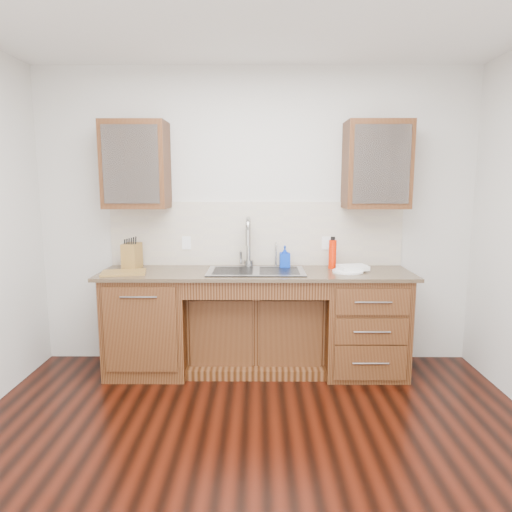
{
  "coord_description": "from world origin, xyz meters",
  "views": [
    {
      "loc": [
        0.02,
        -2.47,
        1.68
      ],
      "look_at": [
        0.0,
        1.4,
        1.05
      ],
      "focal_mm": 32.0,
      "sensor_mm": 36.0,
      "label": 1
    }
  ],
  "objects_px": {
    "soap_bottle": "(285,257)",
    "cutting_board": "(124,273)",
    "knife_block": "(132,256)",
    "plate": "(348,271)",
    "water_bottle": "(332,254)"
  },
  "relations": [
    {
      "from": "plate",
      "to": "knife_block",
      "type": "relative_size",
      "value": 1.17
    },
    {
      "from": "cutting_board",
      "to": "water_bottle",
      "type": "bearing_deg",
      "value": 7.77
    },
    {
      "from": "knife_block",
      "to": "cutting_board",
      "type": "relative_size",
      "value": 0.63
    },
    {
      "from": "plate",
      "to": "knife_block",
      "type": "height_order",
      "value": "knife_block"
    },
    {
      "from": "soap_bottle",
      "to": "cutting_board",
      "type": "bearing_deg",
      "value": -170.88
    },
    {
      "from": "plate",
      "to": "knife_block",
      "type": "xyz_separation_m",
      "value": [
        -1.91,
        0.15,
        0.11
      ]
    },
    {
      "from": "soap_bottle",
      "to": "plate",
      "type": "relative_size",
      "value": 0.76
    },
    {
      "from": "water_bottle",
      "to": "soap_bottle",
      "type": "bearing_deg",
      "value": 177.54
    },
    {
      "from": "water_bottle",
      "to": "cutting_board",
      "type": "bearing_deg",
      "value": -172.23
    },
    {
      "from": "water_bottle",
      "to": "plate",
      "type": "xyz_separation_m",
      "value": [
        0.11,
        -0.17,
        -0.12
      ]
    },
    {
      "from": "cutting_board",
      "to": "soap_bottle",
      "type": "bearing_deg",
      "value": 10.85
    },
    {
      "from": "knife_block",
      "to": "soap_bottle",
      "type": "bearing_deg",
      "value": 8.05
    },
    {
      "from": "soap_bottle",
      "to": "cutting_board",
      "type": "height_order",
      "value": "soap_bottle"
    },
    {
      "from": "water_bottle",
      "to": "knife_block",
      "type": "distance_m",
      "value": 1.8
    },
    {
      "from": "knife_block",
      "to": "plate",
      "type": "bearing_deg",
      "value": 1.92
    }
  ]
}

